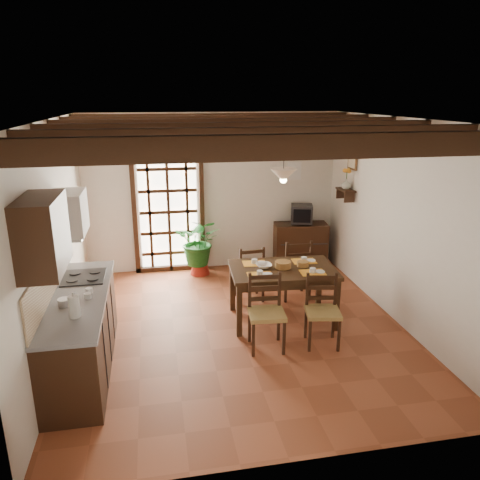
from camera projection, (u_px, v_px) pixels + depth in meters
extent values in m
plane|color=brown|center=(238.00, 328.00, 6.44)|extent=(5.00, 5.00, 0.00)
cube|color=silver|center=(213.00, 193.00, 8.37)|extent=(4.50, 0.02, 2.80)
cube|color=silver|center=(296.00, 318.00, 3.68)|extent=(4.50, 0.02, 2.80)
cube|color=silver|center=(55.00, 241.00, 5.63)|extent=(0.02, 5.00, 2.80)
cube|color=silver|center=(399.00, 223.00, 6.43)|extent=(0.02, 5.00, 2.80)
cube|color=white|center=(238.00, 119.00, 5.61)|extent=(4.50, 5.00, 0.02)
cube|color=black|center=(287.00, 147.00, 3.67)|extent=(4.50, 0.14, 0.20)
cube|color=black|center=(262.00, 138.00, 4.46)|extent=(4.50, 0.14, 0.20)
cube|color=black|center=(245.00, 131.00, 5.25)|extent=(4.50, 0.14, 0.20)
cube|color=black|center=(232.00, 126.00, 6.04)|extent=(4.50, 0.14, 0.20)
cube|color=black|center=(222.00, 123.00, 6.82)|extent=(4.50, 0.14, 0.20)
cube|color=black|center=(215.00, 120.00, 7.61)|extent=(4.50, 0.14, 0.20)
cube|color=white|center=(169.00, 211.00, 8.31)|extent=(1.01, 0.02, 2.11)
cube|color=black|center=(166.00, 146.00, 7.92)|extent=(1.26, 0.10, 0.08)
cube|color=black|center=(135.00, 213.00, 8.16)|extent=(0.08, 0.10, 2.28)
cube|color=black|center=(202.00, 210.00, 8.37)|extent=(0.08, 0.10, 2.28)
cube|color=black|center=(169.00, 212.00, 8.24)|extent=(1.01, 0.03, 2.02)
cube|color=black|center=(82.00, 334.00, 5.40)|extent=(0.60, 2.20, 0.88)
cube|color=slate|center=(78.00, 297.00, 5.27)|extent=(0.64, 2.25, 0.04)
cube|color=tan|center=(49.00, 280.00, 5.15)|extent=(0.02, 2.20, 0.50)
cube|color=black|center=(43.00, 235.00, 4.30)|extent=(0.35, 0.80, 0.70)
cube|color=white|center=(68.00, 213.00, 5.51)|extent=(0.38, 0.60, 0.50)
cube|color=silver|center=(71.00, 235.00, 5.59)|extent=(0.32, 0.55, 0.04)
cube|color=black|center=(84.00, 277.00, 5.77)|extent=(0.50, 0.55, 0.02)
cylinder|color=white|center=(74.00, 307.00, 4.72)|extent=(0.11, 0.11, 0.24)
cylinder|color=silver|center=(64.00, 303.00, 5.00)|extent=(0.14, 0.14, 0.10)
cube|color=#311E10|center=(283.00, 270.00, 6.48)|extent=(1.50, 1.01, 0.05)
cube|color=#311E10|center=(283.00, 275.00, 6.51)|extent=(1.35, 0.91, 0.10)
cube|color=#311E10|center=(319.00, 283.00, 7.06)|extent=(0.08, 0.08, 0.73)
cube|color=#311E10|center=(232.00, 287.00, 6.90)|extent=(0.08, 0.08, 0.73)
cube|color=#311E10|center=(336.00, 305.00, 6.30)|extent=(0.08, 0.08, 0.73)
cube|color=#311E10|center=(239.00, 311.00, 6.14)|extent=(0.08, 0.08, 0.73)
cube|color=#9D7F42|center=(267.00, 314.00, 5.81)|extent=(0.47, 0.45, 0.05)
cube|color=black|center=(265.00, 290.00, 5.91)|extent=(0.44, 0.07, 0.49)
cube|color=black|center=(266.00, 331.00, 5.88)|extent=(0.45, 0.43, 0.47)
cube|color=#9D7F42|center=(323.00, 312.00, 5.90)|extent=(0.49, 0.47, 0.05)
cube|color=black|center=(321.00, 290.00, 6.00)|extent=(0.42, 0.11, 0.46)
cube|color=black|center=(322.00, 328.00, 5.97)|extent=(0.46, 0.45, 0.45)
cube|color=#9D7F42|center=(249.00, 273.00, 7.25)|extent=(0.44, 0.42, 0.05)
cube|color=black|center=(252.00, 262.00, 7.02)|extent=(0.42, 0.06, 0.45)
cube|color=black|center=(249.00, 286.00, 7.31)|extent=(0.42, 0.40, 0.44)
cube|color=#9D7F42|center=(295.00, 268.00, 7.32)|extent=(0.45, 0.43, 0.05)
cube|color=black|center=(299.00, 257.00, 7.08)|extent=(0.45, 0.04, 0.49)
cube|color=black|center=(294.00, 282.00, 7.39)|extent=(0.43, 0.41, 0.48)
cube|color=orange|center=(261.00, 274.00, 6.19)|extent=(0.33, 0.25, 0.01)
cube|color=orange|center=(313.00, 270.00, 6.32)|extent=(0.33, 0.25, 0.01)
cube|color=orange|center=(254.00, 262.00, 6.62)|extent=(0.33, 0.25, 0.01)
cube|color=orange|center=(303.00, 259.00, 6.74)|extent=(0.33, 0.25, 0.01)
cylinder|color=olive|center=(283.00, 263.00, 6.45)|extent=(0.23, 0.23, 0.09)
imported|color=white|center=(264.00, 266.00, 6.48)|extent=(0.23, 0.23, 0.05)
cube|color=black|center=(300.00, 245.00, 8.69)|extent=(1.00, 0.53, 0.82)
cube|color=black|center=(302.00, 214.00, 8.51)|extent=(0.46, 0.44, 0.33)
cube|color=black|center=(305.00, 216.00, 8.35)|extent=(0.30, 0.10, 0.25)
cube|color=white|center=(294.00, 171.00, 8.51)|extent=(0.25, 0.03, 0.32)
cone|color=maroon|center=(200.00, 268.00, 8.37)|extent=(0.35, 0.35, 0.21)
imported|color=#144C19|center=(199.00, 244.00, 8.23)|extent=(2.44, 2.24, 2.26)
cube|color=black|center=(346.00, 190.00, 7.86)|extent=(0.20, 0.42, 0.03)
cube|color=black|center=(349.00, 197.00, 7.73)|extent=(0.18, 0.03, 0.18)
cube|color=black|center=(341.00, 193.00, 8.05)|extent=(0.18, 0.03, 0.18)
imported|color=#B2BFB2|center=(346.00, 184.00, 7.83)|extent=(0.15, 0.15, 0.15)
sphere|color=orange|center=(347.00, 171.00, 7.77)|extent=(0.14, 0.14, 0.14)
cylinder|color=#144C19|center=(346.00, 180.00, 7.81)|extent=(0.01, 0.01, 0.28)
cube|color=brown|center=(353.00, 160.00, 7.73)|extent=(0.03, 0.32, 0.32)
cube|color=#C3B292|center=(352.00, 160.00, 7.73)|extent=(0.01, 0.26, 0.26)
cylinder|color=black|center=(284.00, 145.00, 6.07)|extent=(0.01, 0.01, 0.70)
cone|color=#F5DFC5|center=(283.00, 174.00, 6.18)|extent=(0.36, 0.36, 0.14)
sphere|color=#FFD88C|center=(283.00, 180.00, 6.21)|extent=(0.09, 0.09, 0.09)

